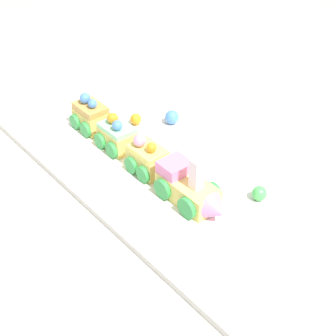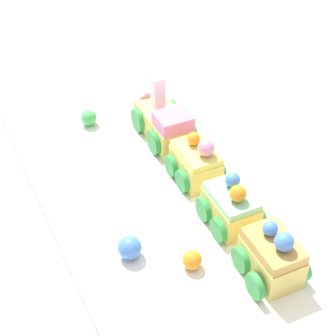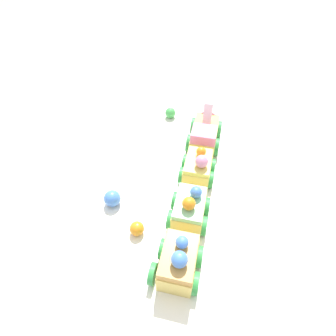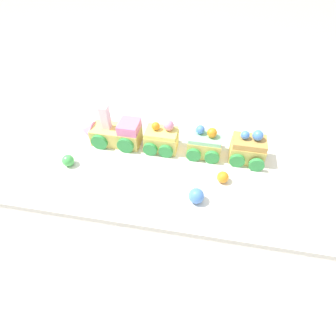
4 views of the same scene
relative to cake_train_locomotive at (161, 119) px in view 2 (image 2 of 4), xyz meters
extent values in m
plane|color=gray|center=(-0.12, 0.04, -0.04)|extent=(10.00, 10.00, 0.00)
cube|color=white|center=(-0.12, 0.04, -0.03)|extent=(0.79, 0.33, 0.01)
cube|color=#EACC66|center=(-0.01, 0.00, -0.01)|extent=(0.11, 0.05, 0.04)
cube|color=pink|center=(-0.04, 0.00, 0.02)|extent=(0.04, 0.05, 0.02)
cone|color=pink|center=(0.06, 0.00, 0.00)|extent=(0.03, 0.04, 0.04)
cube|color=white|center=(0.01, 0.00, 0.02)|extent=(0.02, 0.02, 0.02)
cube|color=white|center=(0.01, 0.00, 0.04)|extent=(0.02, 0.02, 0.02)
cube|color=white|center=(0.01, 0.00, 0.06)|extent=(0.02, 0.02, 0.02)
cylinder|color=green|center=(0.02, -0.03, -0.01)|extent=(0.04, 0.01, 0.04)
cylinder|color=green|center=(0.02, 0.03, -0.01)|extent=(0.04, 0.01, 0.04)
cylinder|color=green|center=(-0.04, -0.03, -0.01)|extent=(0.04, 0.01, 0.04)
cylinder|color=green|center=(-0.04, 0.03, -0.01)|extent=(0.04, 0.01, 0.04)
cube|color=#EACC66|center=(-0.11, 0.00, -0.01)|extent=(0.07, 0.05, 0.04)
cube|color=#EFE066|center=(-0.11, 0.00, 0.02)|extent=(0.07, 0.05, 0.01)
sphere|color=pink|center=(-0.12, 0.00, 0.03)|extent=(0.02, 0.02, 0.02)
sphere|color=orange|center=(-0.10, 0.00, 0.03)|extent=(0.02, 0.02, 0.02)
cylinder|color=green|center=(-0.09, -0.03, -0.01)|extent=(0.03, 0.01, 0.03)
cylinder|color=green|center=(-0.09, 0.03, -0.01)|extent=(0.03, 0.01, 0.03)
cylinder|color=green|center=(-0.13, -0.02, -0.01)|extent=(0.03, 0.01, 0.03)
cylinder|color=green|center=(-0.13, 0.03, -0.01)|extent=(0.03, 0.01, 0.03)
cube|color=#EACC66|center=(-0.20, 0.00, -0.01)|extent=(0.07, 0.05, 0.04)
cube|color=#93DBA3|center=(-0.20, 0.00, 0.02)|extent=(0.07, 0.05, 0.01)
sphere|color=orange|center=(-0.21, 0.00, 0.03)|extent=(0.02, 0.02, 0.02)
sphere|color=#4C84E0|center=(-0.19, 0.00, 0.03)|extent=(0.02, 0.02, 0.02)
cylinder|color=green|center=(-0.18, -0.02, -0.01)|extent=(0.03, 0.01, 0.03)
cylinder|color=green|center=(-0.18, 0.03, -0.01)|extent=(0.03, 0.01, 0.03)
cylinder|color=green|center=(-0.22, -0.02, -0.01)|extent=(0.03, 0.01, 0.03)
cylinder|color=green|center=(-0.22, 0.03, -0.01)|extent=(0.03, 0.01, 0.03)
cube|color=#EACC66|center=(-0.29, 0.00, -0.01)|extent=(0.07, 0.05, 0.04)
cube|color=#CC9347|center=(-0.29, 0.00, 0.02)|extent=(0.07, 0.05, 0.01)
sphere|color=#4C84E0|center=(-0.30, 0.00, 0.04)|extent=(0.02, 0.02, 0.02)
sphere|color=#4C84E0|center=(-0.27, 0.00, 0.03)|extent=(0.02, 0.02, 0.02)
cylinder|color=green|center=(-0.27, -0.02, -0.01)|extent=(0.03, 0.01, 0.03)
cylinder|color=green|center=(-0.27, 0.03, -0.01)|extent=(0.03, 0.01, 0.03)
cylinder|color=green|center=(-0.30, -0.02, -0.01)|extent=(0.03, 0.01, 0.03)
cylinder|color=green|center=(-0.30, 0.03, -0.01)|extent=(0.03, 0.01, 0.03)
sphere|color=orange|center=(-0.24, 0.08, -0.01)|extent=(0.02, 0.02, 0.02)
sphere|color=#4C84E0|center=(-0.20, 0.13, -0.01)|extent=(0.03, 0.03, 0.03)
sphere|color=#4CBC56|center=(0.07, 0.09, -0.01)|extent=(0.02, 0.02, 0.02)
camera|label=1|loc=(0.40, -0.39, 0.47)|focal=50.00mm
camera|label=2|loc=(-0.59, 0.28, 0.46)|focal=60.00mm
camera|label=3|loc=(-0.43, -0.01, 0.34)|focal=28.00mm
camera|label=4|loc=(-0.20, 0.42, 0.35)|focal=28.00mm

